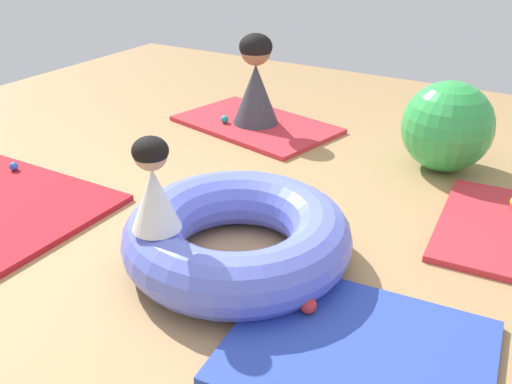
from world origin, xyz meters
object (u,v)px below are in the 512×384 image
(inflatable_cushion, at_px, (237,236))
(child_in_white, at_px, (153,185))
(exercise_ball_large, at_px, (447,127))
(play_ball_blue, at_px, (14,166))
(play_ball_teal, at_px, (225,119))
(play_ball_red, at_px, (308,305))
(adult_seated, at_px, (256,81))

(inflatable_cushion, relative_size, child_in_white, 2.57)
(inflatable_cushion, height_order, exercise_ball_large, exercise_ball_large)
(child_in_white, xyz_separation_m, play_ball_blue, (-1.79, 0.48, -0.50))
(play_ball_teal, xyz_separation_m, exercise_ball_large, (1.91, 0.10, 0.26))
(inflatable_cushion, bearing_deg, play_ball_blue, 176.69)
(play_ball_red, xyz_separation_m, play_ball_teal, (-1.82, 2.01, -0.01))
(play_ball_blue, bearing_deg, play_ball_red, -7.90)
(play_ball_teal, bearing_deg, play_ball_red, -47.83)
(play_ball_red, height_order, exercise_ball_large, exercise_ball_large)
(adult_seated, xyz_separation_m, play_ball_blue, (-1.00, -1.80, -0.35))
(play_ball_red, distance_m, exercise_ball_large, 2.12)
(play_ball_red, relative_size, play_ball_blue, 1.32)
(adult_seated, relative_size, play_ball_teal, 11.52)
(inflatable_cushion, relative_size, play_ball_blue, 19.89)
(adult_seated, relative_size, play_ball_blue, 12.56)
(adult_seated, bearing_deg, exercise_ball_large, -109.59)
(inflatable_cushion, relative_size, adult_seated, 1.58)
(play_ball_blue, bearing_deg, child_in_white, -15.17)
(adult_seated, bearing_deg, play_ball_red, -161.45)
(child_in_white, distance_m, play_ball_red, 0.94)
(child_in_white, bearing_deg, play_ball_blue, -156.84)
(adult_seated, height_order, play_ball_red, adult_seated)
(exercise_ball_large, bearing_deg, child_in_white, -111.60)
(inflatable_cushion, distance_m, child_in_white, 0.60)
(child_in_white, xyz_separation_m, adult_seated, (-0.79, 2.28, -0.15))
(inflatable_cushion, height_order, adult_seated, adult_seated)
(adult_seated, distance_m, play_ball_teal, 0.45)
(play_ball_teal, bearing_deg, play_ball_blue, -114.87)
(adult_seated, height_order, exercise_ball_large, adult_seated)
(adult_seated, bearing_deg, inflatable_cushion, -169.47)
(play_ball_teal, bearing_deg, child_in_white, -64.34)
(play_ball_red, height_order, play_ball_teal, play_ball_red)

